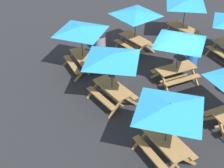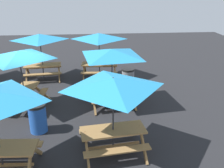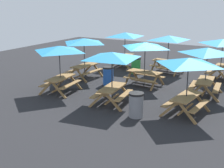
{
  "view_description": "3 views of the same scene",
  "coord_description": "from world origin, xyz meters",
  "px_view_note": "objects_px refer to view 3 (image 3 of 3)",
  "views": [
    {
      "loc": [
        -8.64,
        8.26,
        8.11
      ],
      "look_at": [
        0.23,
        3.09,
        0.9
      ],
      "focal_mm": 50.0,
      "sensor_mm": 36.0,
      "label": 1
    },
    {
      "loc": [
        2.61,
        -9.1,
        4.52
      ],
      "look_at": [
        3.43,
        -0.14,
        0.9
      ],
      "focal_mm": 40.0,
      "sensor_mm": 36.0,
      "label": 2
    },
    {
      "loc": [
        14.7,
        6.27,
        4.55
      ],
      "look_at": [
        3.43,
        -0.14,
        0.9
      ],
      "focal_mm": 50.0,
      "sensor_mm": 36.0,
      "label": 3
    }
  ],
  "objects_px": {
    "picnic_table_3": "(145,48)",
    "picnic_table_2": "(223,45)",
    "trash_bin_blue": "(108,76)",
    "trash_bin_gray": "(136,105)",
    "picnic_table_6": "(188,66)",
    "picnic_table_5": "(84,44)",
    "picnic_table_0": "(112,59)",
    "picnic_table_7": "(169,41)",
    "picnic_table_8": "(125,37)",
    "picnic_table_4": "(59,52)",
    "trash_bin_green": "(136,65)",
    "picnic_table_1": "(207,54)"
  },
  "relations": [
    {
      "from": "picnic_table_3",
      "to": "picnic_table_2",
      "type": "bearing_deg",
      "value": 51.46
    },
    {
      "from": "trash_bin_blue",
      "to": "trash_bin_gray",
      "type": "distance_m",
      "value": 4.75
    },
    {
      "from": "picnic_table_3",
      "to": "picnic_table_6",
      "type": "bearing_deg",
      "value": -38.25
    },
    {
      "from": "picnic_table_5",
      "to": "trash_bin_gray",
      "type": "xyz_separation_m",
      "value": [
        4.0,
        5.16,
        -1.49
      ]
    },
    {
      "from": "picnic_table_3",
      "to": "picnic_table_6",
      "type": "distance_m",
      "value": 4.36
    },
    {
      "from": "picnic_table_3",
      "to": "trash_bin_gray",
      "type": "height_order",
      "value": "picnic_table_3"
    },
    {
      "from": "picnic_table_0",
      "to": "picnic_table_7",
      "type": "bearing_deg",
      "value": 171.63
    },
    {
      "from": "picnic_table_3",
      "to": "picnic_table_7",
      "type": "bearing_deg",
      "value": 94.57
    },
    {
      "from": "picnic_table_2",
      "to": "trash_bin_blue",
      "type": "distance_m",
      "value": 6.6
    },
    {
      "from": "picnic_table_3",
      "to": "trash_bin_blue",
      "type": "relative_size",
      "value": 2.38
    },
    {
      "from": "picnic_table_3",
      "to": "picnic_table_8",
      "type": "relative_size",
      "value": 0.83
    },
    {
      "from": "picnic_table_0",
      "to": "trash_bin_gray",
      "type": "height_order",
      "value": "picnic_table_0"
    },
    {
      "from": "picnic_table_6",
      "to": "picnic_table_2",
      "type": "bearing_deg",
      "value": -175.82
    },
    {
      "from": "picnic_table_4",
      "to": "picnic_table_2",
      "type": "bearing_deg",
      "value": 128.63
    },
    {
      "from": "picnic_table_5",
      "to": "picnic_table_8",
      "type": "relative_size",
      "value": 0.83
    },
    {
      "from": "picnic_table_8",
      "to": "trash_bin_gray",
      "type": "height_order",
      "value": "picnic_table_8"
    },
    {
      "from": "trash_bin_green",
      "to": "picnic_table_2",
      "type": "bearing_deg",
      "value": 102.44
    },
    {
      "from": "picnic_table_1",
      "to": "picnic_table_7",
      "type": "height_order",
      "value": "same"
    },
    {
      "from": "picnic_table_0",
      "to": "picnic_table_2",
      "type": "height_order",
      "value": "same"
    },
    {
      "from": "picnic_table_2",
      "to": "picnic_table_5",
      "type": "relative_size",
      "value": 1.0
    },
    {
      "from": "picnic_table_5",
      "to": "trash_bin_gray",
      "type": "relative_size",
      "value": 2.38
    },
    {
      "from": "picnic_table_7",
      "to": "picnic_table_0",
      "type": "bearing_deg",
      "value": -85.06
    },
    {
      "from": "picnic_table_7",
      "to": "trash_bin_gray",
      "type": "bearing_deg",
      "value": -73.25
    },
    {
      "from": "picnic_table_0",
      "to": "picnic_table_8",
      "type": "relative_size",
      "value": 0.99
    },
    {
      "from": "picnic_table_5",
      "to": "trash_bin_gray",
      "type": "bearing_deg",
      "value": 55.83
    },
    {
      "from": "picnic_table_3",
      "to": "picnic_table_4",
      "type": "bearing_deg",
      "value": -128.86
    },
    {
      "from": "picnic_table_6",
      "to": "picnic_table_3",
      "type": "bearing_deg",
      "value": -129.04
    },
    {
      "from": "picnic_table_3",
      "to": "trash_bin_blue",
      "type": "distance_m",
      "value": 2.42
    },
    {
      "from": "picnic_table_3",
      "to": "trash_bin_gray",
      "type": "xyz_separation_m",
      "value": [
        4.24,
        1.54,
        -1.49
      ]
    },
    {
      "from": "picnic_table_5",
      "to": "picnic_table_6",
      "type": "height_order",
      "value": "same"
    },
    {
      "from": "picnic_table_4",
      "to": "picnic_table_8",
      "type": "relative_size",
      "value": 0.83
    },
    {
      "from": "picnic_table_3",
      "to": "picnic_table_6",
      "type": "height_order",
      "value": "same"
    },
    {
      "from": "picnic_table_2",
      "to": "trash_bin_green",
      "type": "relative_size",
      "value": 2.38
    },
    {
      "from": "picnic_table_1",
      "to": "picnic_table_8",
      "type": "distance_m",
      "value": 7.22
    },
    {
      "from": "picnic_table_4",
      "to": "picnic_table_0",
      "type": "bearing_deg",
      "value": 78.33
    },
    {
      "from": "picnic_table_1",
      "to": "picnic_table_4",
      "type": "xyz_separation_m",
      "value": [
        2.95,
        -6.27,
        0.0
      ]
    },
    {
      "from": "trash_bin_green",
      "to": "trash_bin_gray",
      "type": "xyz_separation_m",
      "value": [
        6.5,
        3.09,
        0.0
      ]
    },
    {
      "from": "picnic_table_0",
      "to": "trash_bin_green",
      "type": "distance_m",
      "value": 6.02
    },
    {
      "from": "picnic_table_7",
      "to": "trash_bin_green",
      "type": "bearing_deg",
      "value": -139.49
    },
    {
      "from": "picnic_table_3",
      "to": "trash_bin_blue",
      "type": "height_order",
      "value": "picnic_table_3"
    },
    {
      "from": "picnic_table_5",
      "to": "picnic_table_3",
      "type": "bearing_deg",
      "value": 97.45
    },
    {
      "from": "trash_bin_green",
      "to": "trash_bin_gray",
      "type": "distance_m",
      "value": 7.2
    },
    {
      "from": "trash_bin_gray",
      "to": "picnic_table_6",
      "type": "bearing_deg",
      "value": 127.3
    },
    {
      "from": "picnic_table_7",
      "to": "trash_bin_gray",
      "type": "height_order",
      "value": "picnic_table_7"
    },
    {
      "from": "picnic_table_0",
      "to": "trash_bin_blue",
      "type": "relative_size",
      "value": 2.86
    },
    {
      "from": "picnic_table_0",
      "to": "trash_bin_green",
      "type": "bearing_deg",
      "value": -172.43
    },
    {
      "from": "picnic_table_6",
      "to": "picnic_table_8",
      "type": "distance_m",
      "value": 8.98
    },
    {
      "from": "picnic_table_7",
      "to": "trash_bin_gray",
      "type": "distance_m",
      "value": 7.91
    },
    {
      "from": "picnic_table_7",
      "to": "trash_bin_green",
      "type": "distance_m",
      "value": 2.47
    },
    {
      "from": "picnic_table_5",
      "to": "picnic_table_6",
      "type": "xyz_separation_m",
      "value": [
        2.78,
        6.77,
        0.0
      ]
    }
  ]
}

